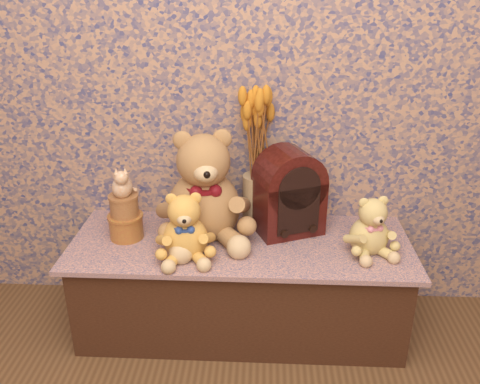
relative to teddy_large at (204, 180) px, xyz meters
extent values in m
cube|color=#384074|center=(0.15, 0.20, 0.64)|extent=(3.00, 0.10, 2.60)
cube|color=navy|center=(0.15, -0.05, -0.45)|extent=(1.37, 0.53, 0.42)
cylinder|color=tan|center=(0.21, 0.13, -0.14)|extent=(0.16, 0.16, 0.21)
cylinder|color=gold|center=(-0.32, -0.05, -0.19)|extent=(0.14, 0.14, 0.10)
cylinder|color=tan|center=(-0.32, -0.05, -0.10)|extent=(0.14, 0.14, 0.09)
camera|label=1|loc=(0.24, -1.83, 0.76)|focal=37.54mm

